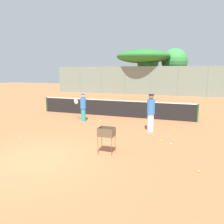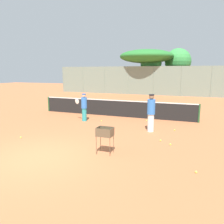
% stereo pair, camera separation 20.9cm
% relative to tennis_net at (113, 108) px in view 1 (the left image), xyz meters
% --- Properties ---
extents(ground_plane, '(80.00, 80.00, 0.00)m').
position_rel_tennis_net_xyz_m(ground_plane, '(0.00, -7.47, -0.56)').
color(ground_plane, '#B7663D').
extents(tennis_net, '(10.34, 0.10, 1.07)m').
position_rel_tennis_net_xyz_m(tennis_net, '(0.00, 0.00, 0.00)').
color(tennis_net, '#26592D').
rests_on(tennis_net, ground_plane).
extents(back_fence, '(25.80, 0.08, 3.50)m').
position_rel_tennis_net_xyz_m(back_fence, '(0.00, 13.73, 1.19)').
color(back_fence, gray).
rests_on(back_fence, ground_plane).
extents(tree_0, '(2.75, 2.75, 5.31)m').
position_rel_tennis_net_xyz_m(tree_0, '(-0.81, 16.06, 3.27)').
color(tree_0, brown).
rests_on(tree_0, ground_plane).
extents(tree_1, '(6.89, 6.89, 5.64)m').
position_rel_tennis_net_xyz_m(tree_1, '(-1.34, 15.59, 4.18)').
color(tree_1, brown).
rests_on(tree_1, ground_plane).
extents(tree_2, '(3.38, 3.38, 5.84)m').
position_rel_tennis_net_xyz_m(tree_2, '(2.46, 17.41, 3.55)').
color(tree_2, brown).
rests_on(tree_2, ground_plane).
extents(player_white_outfit, '(0.37, 0.94, 1.81)m').
position_rel_tennis_net_xyz_m(player_white_outfit, '(2.91, -2.82, 0.38)').
color(player_white_outfit, white).
rests_on(player_white_outfit, ground_plane).
extents(player_red_cap, '(0.88, 0.33, 1.61)m').
position_rel_tennis_net_xyz_m(player_red_cap, '(-1.18, -1.94, 0.28)').
color(player_red_cap, teal).
rests_on(player_red_cap, ground_plane).
extents(ball_cart, '(0.56, 0.41, 0.95)m').
position_rel_tennis_net_xyz_m(ball_cart, '(1.95, -6.29, 0.16)').
color(ball_cart, brown).
rests_on(ball_cart, ground_plane).
extents(tennis_ball_0, '(0.07, 0.07, 0.07)m').
position_rel_tennis_net_xyz_m(tennis_ball_0, '(3.60, -4.18, -0.53)').
color(tennis_ball_0, '#D1E54C').
rests_on(tennis_ball_0, ground_plane).
extents(tennis_ball_1, '(0.07, 0.07, 0.07)m').
position_rel_tennis_net_xyz_m(tennis_ball_1, '(4.04, -4.54, -0.53)').
color(tennis_ball_1, '#D1E54C').
rests_on(tennis_ball_1, ground_plane).
extents(tennis_ball_2, '(0.07, 0.07, 0.07)m').
position_rel_tennis_net_xyz_m(tennis_ball_2, '(4.01, -2.28, -0.53)').
color(tennis_ball_2, '#D1E54C').
rests_on(tennis_ball_2, ground_plane).
extents(tennis_ball_3, '(0.07, 0.07, 0.07)m').
position_rel_tennis_net_xyz_m(tennis_ball_3, '(-2.19, -5.92, -0.53)').
color(tennis_ball_3, '#D1E54C').
rests_on(tennis_ball_3, ground_plane).
extents(tennis_ball_4, '(0.07, 0.07, 0.07)m').
position_rel_tennis_net_xyz_m(tennis_ball_4, '(-0.18, -1.69, -0.53)').
color(tennis_ball_4, '#D1E54C').
rests_on(tennis_ball_4, ground_plane).
extents(tennis_ball_5, '(0.07, 0.07, 0.07)m').
position_rel_tennis_net_xyz_m(tennis_ball_5, '(2.25, -0.65, -0.53)').
color(tennis_ball_5, '#D1E54C').
rests_on(tennis_ball_5, ground_plane).
extents(tennis_ball_6, '(0.07, 0.07, 0.07)m').
position_rel_tennis_net_xyz_m(tennis_ball_6, '(5.00, -6.76, -0.53)').
color(tennis_ball_6, '#D1E54C').
rests_on(tennis_ball_6, ground_plane).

